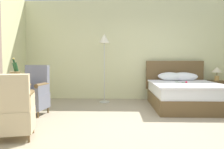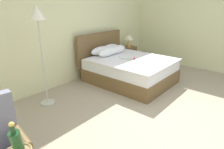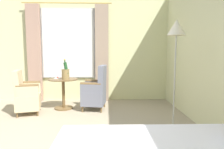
{
  "view_description": "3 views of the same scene",
  "coord_description": "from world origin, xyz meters",
  "px_view_note": "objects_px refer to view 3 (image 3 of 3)",
  "views": [
    {
      "loc": [
        -0.53,
        -3.78,
        1.14
      ],
      "look_at": [
        -0.67,
        0.97,
        0.85
      ],
      "focal_mm": 35.0,
      "sensor_mm": 36.0,
      "label": 1
    },
    {
      "loc": [
        -2.82,
        -1.12,
        1.92
      ],
      "look_at": [
        -0.49,
        0.83,
        0.81
      ],
      "focal_mm": 32.0,
      "sensor_mm": 36.0,
      "label": 2
    },
    {
      "loc": [
        2.29,
        1.04,
        1.36
      ],
      "look_at": [
        -0.93,
        1.13,
        0.99
      ],
      "focal_mm": 32.0,
      "sensor_mm": 36.0,
      "label": 3
    }
  ],
  "objects_px": {
    "champagne_bucket": "(66,73)",
    "snack_plate": "(57,78)",
    "wine_glass_near_edge": "(55,75)",
    "armchair_facing_bed": "(26,95)",
    "side_table_round": "(63,91)",
    "wine_glass_near_bucket": "(67,74)",
    "armchair_by_window": "(96,91)",
    "floor_lamp_brass": "(176,40)"
  },
  "relations": [
    {
      "from": "snack_plate",
      "to": "armchair_facing_bed",
      "type": "relative_size",
      "value": 0.17
    },
    {
      "from": "wine_glass_near_bucket",
      "to": "armchair_facing_bed",
      "type": "bearing_deg",
      "value": -55.21
    },
    {
      "from": "wine_glass_near_edge",
      "to": "armchair_facing_bed",
      "type": "distance_m",
      "value": 0.77
    },
    {
      "from": "armchair_by_window",
      "to": "side_table_round",
      "type": "bearing_deg",
      "value": -97.41
    },
    {
      "from": "floor_lamp_brass",
      "to": "wine_glass_near_bucket",
      "type": "bearing_deg",
      "value": -129.08
    },
    {
      "from": "snack_plate",
      "to": "armchair_by_window",
      "type": "xyz_separation_m",
      "value": [
        0.2,
        0.94,
        -0.28
      ]
    },
    {
      "from": "wine_glass_near_edge",
      "to": "snack_plate",
      "type": "bearing_deg",
      "value": 159.43
    },
    {
      "from": "armchair_by_window",
      "to": "armchair_facing_bed",
      "type": "height_order",
      "value": "armchair_by_window"
    },
    {
      "from": "snack_plate",
      "to": "armchair_facing_bed",
      "type": "xyz_separation_m",
      "value": [
        0.47,
        -0.57,
        -0.31
      ]
    },
    {
      "from": "floor_lamp_brass",
      "to": "champagne_bucket",
      "type": "height_order",
      "value": "floor_lamp_brass"
    },
    {
      "from": "floor_lamp_brass",
      "to": "side_table_round",
      "type": "xyz_separation_m",
      "value": [
        -1.52,
        -2.15,
        -1.12
      ]
    },
    {
      "from": "floor_lamp_brass",
      "to": "side_table_round",
      "type": "relative_size",
      "value": 2.6
    },
    {
      "from": "wine_glass_near_bucket",
      "to": "snack_plate",
      "type": "xyz_separation_m",
      "value": [
        0.08,
        -0.22,
        -0.1
      ]
    },
    {
      "from": "snack_plate",
      "to": "side_table_round",
      "type": "bearing_deg",
      "value": 58.56
    },
    {
      "from": "floor_lamp_brass",
      "to": "armchair_facing_bed",
      "type": "distance_m",
      "value": 3.3
    },
    {
      "from": "floor_lamp_brass",
      "to": "armchair_facing_bed",
      "type": "xyz_separation_m",
      "value": [
        -1.15,
        -2.88,
        -1.13
      ]
    },
    {
      "from": "champagne_bucket",
      "to": "snack_plate",
      "type": "xyz_separation_m",
      "value": [
        -0.15,
        -0.23,
        -0.14
      ]
    },
    {
      "from": "champagne_bucket",
      "to": "wine_glass_near_bucket",
      "type": "height_order",
      "value": "champagne_bucket"
    },
    {
      "from": "side_table_round",
      "to": "wine_glass_near_edge",
      "type": "height_order",
      "value": "wine_glass_near_edge"
    },
    {
      "from": "wine_glass_near_bucket",
      "to": "armchair_by_window",
      "type": "bearing_deg",
      "value": 68.78
    },
    {
      "from": "wine_glass_near_bucket",
      "to": "armchair_facing_bed",
      "type": "relative_size",
      "value": 0.16
    },
    {
      "from": "snack_plate",
      "to": "armchair_by_window",
      "type": "distance_m",
      "value": 1.0
    },
    {
      "from": "champagne_bucket",
      "to": "armchair_by_window",
      "type": "distance_m",
      "value": 0.83
    },
    {
      "from": "floor_lamp_brass",
      "to": "armchair_by_window",
      "type": "bearing_deg",
      "value": -135.95
    },
    {
      "from": "wine_glass_near_edge",
      "to": "wine_glass_near_bucket",
      "type": "bearing_deg",
      "value": 123.84
    },
    {
      "from": "floor_lamp_brass",
      "to": "champagne_bucket",
      "type": "bearing_deg",
      "value": -125.31
    },
    {
      "from": "armchair_by_window",
      "to": "armchair_facing_bed",
      "type": "distance_m",
      "value": 1.53
    },
    {
      "from": "side_table_round",
      "to": "armchair_facing_bed",
      "type": "distance_m",
      "value": 0.82
    },
    {
      "from": "wine_glass_near_bucket",
      "to": "wine_glass_near_edge",
      "type": "distance_m",
      "value": 0.31
    },
    {
      "from": "champagne_bucket",
      "to": "snack_plate",
      "type": "relative_size",
      "value": 2.92
    },
    {
      "from": "floor_lamp_brass",
      "to": "wine_glass_near_edge",
      "type": "xyz_separation_m",
      "value": [
        -1.53,
        -2.35,
        -0.73
      ]
    },
    {
      "from": "side_table_round",
      "to": "wine_glass_near_bucket",
      "type": "relative_size",
      "value": 4.7
    },
    {
      "from": "side_table_round",
      "to": "wine_glass_near_edge",
      "type": "bearing_deg",
      "value": -92.11
    },
    {
      "from": "wine_glass_near_edge",
      "to": "armchair_by_window",
      "type": "height_order",
      "value": "armchair_by_window"
    },
    {
      "from": "side_table_round",
      "to": "wine_glass_near_bucket",
      "type": "height_order",
      "value": "wine_glass_near_bucket"
    },
    {
      "from": "wine_glass_near_edge",
      "to": "armchair_facing_bed",
      "type": "relative_size",
      "value": 0.13
    },
    {
      "from": "floor_lamp_brass",
      "to": "champagne_bucket",
      "type": "distance_m",
      "value": 2.63
    },
    {
      "from": "side_table_round",
      "to": "armchair_facing_bed",
      "type": "height_order",
      "value": "armchair_facing_bed"
    },
    {
      "from": "snack_plate",
      "to": "wine_glass_near_edge",
      "type": "bearing_deg",
      "value": -20.57
    },
    {
      "from": "snack_plate",
      "to": "floor_lamp_brass",
      "type": "bearing_deg",
      "value": 55.0
    },
    {
      "from": "wine_glass_near_bucket",
      "to": "armchair_by_window",
      "type": "relative_size",
      "value": 0.15
    },
    {
      "from": "side_table_round",
      "to": "snack_plate",
      "type": "xyz_separation_m",
      "value": [
        -0.1,
        -0.16,
        0.3
      ]
    }
  ]
}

